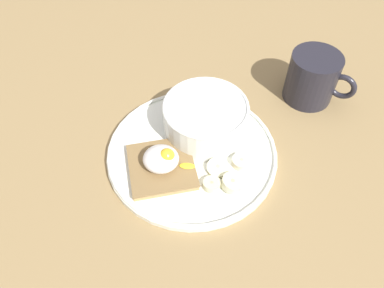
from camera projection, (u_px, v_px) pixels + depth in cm
name	position (u px, v px, depth cm)	size (l,w,h in cm)	color
ground_plane	(192.00, 159.00, 64.25)	(120.00, 120.00, 2.00)	#987B4F
plate	(192.00, 152.00, 62.85)	(28.48, 28.48, 1.60)	white
oatmeal_bowl	(205.00, 117.00, 63.41)	(14.46, 14.46, 5.98)	white
toast_slice	(162.00, 167.00, 59.88)	(12.56, 12.56, 1.22)	olive
poached_egg	(162.00, 159.00, 58.16)	(8.22, 5.28, 3.69)	white
banana_slice_front	(218.00, 168.00, 59.87)	(3.90, 3.99, 1.53)	beige
banana_slice_left	(232.00, 183.00, 57.79)	(4.25, 4.10, 1.93)	beige
banana_slice_back	(212.00, 184.00, 57.90)	(2.87, 2.92, 1.27)	beige
banana_slice_right	(241.00, 162.00, 60.60)	(4.15, 4.14, 1.30)	beige
coffee_mug	(313.00, 77.00, 68.76)	(11.86, 9.16, 9.33)	#24232D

